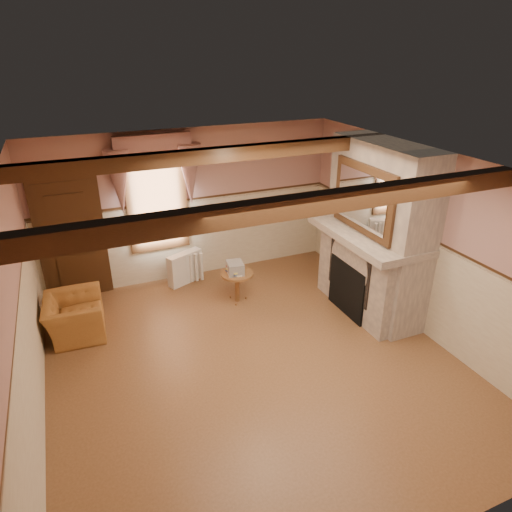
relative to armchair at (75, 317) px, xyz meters
name	(u,v)px	position (x,y,z in m)	size (l,w,h in m)	color
floor	(253,361)	(2.25, -1.70, -0.31)	(5.50, 6.00, 0.01)	brown
ceiling	(252,167)	(2.25, -1.70, 2.49)	(5.50, 6.00, 0.01)	silver
wall_back	(190,205)	(2.25, 1.30, 1.09)	(5.50, 0.02, 2.80)	tan
wall_front	(408,443)	(2.25, -4.70, 1.09)	(5.50, 0.02, 2.80)	tan
wall_left	(18,320)	(-0.50, -1.70, 1.09)	(0.02, 6.00, 2.80)	tan
wall_right	(420,241)	(5.00, -1.70, 1.09)	(0.02, 6.00, 2.80)	tan
wainscot	(253,316)	(2.25, -1.70, 0.44)	(5.50, 6.00, 1.50)	beige
chair_rail	(253,267)	(2.25, -1.70, 1.19)	(5.50, 6.00, 0.08)	black
firebox	(351,288)	(4.25, -1.10, 0.14)	(0.20, 0.95, 0.90)	black
armchair	(75,317)	(0.00, 0.00, 0.00)	(0.96, 0.84, 0.62)	#9E662D
side_table	(237,287)	(2.65, -0.04, -0.04)	(0.56, 0.56, 0.55)	brown
book_stack	(235,268)	(2.62, -0.03, 0.34)	(0.26, 0.32, 0.20)	#B7AD8C
radiator	(185,268)	(2.00, 1.00, -0.01)	(0.70, 0.18, 0.60)	silver
bowl	(368,228)	(4.49, -1.07, 1.16)	(0.38, 0.38, 0.09)	brown
mantel_clock	(351,215)	(4.49, -0.60, 1.21)	(0.14, 0.24, 0.20)	black
oil_lamp	(358,216)	(4.49, -0.77, 1.25)	(0.11, 0.11, 0.28)	#C67E37
candle_red	(403,245)	(4.49, -1.91, 1.19)	(0.06, 0.06, 0.16)	maroon
jar_yellow	(379,233)	(4.49, -1.34, 1.17)	(0.06, 0.06, 0.12)	gold
fireplace	(378,231)	(4.67, -1.10, 1.09)	(0.85, 2.00, 2.80)	gray
mantel	(369,235)	(4.49, -1.10, 1.05)	(1.05, 2.05, 0.12)	gray
overmantel_mirror	(363,199)	(4.31, -1.10, 1.66)	(0.06, 1.44, 1.04)	silver
door	(72,242)	(0.15, 1.24, 0.74)	(1.10, 0.10, 2.10)	black
window	(156,197)	(1.65, 1.27, 1.34)	(1.06, 0.08, 2.02)	white
window_drapes	(154,164)	(1.65, 1.18, 1.94)	(1.30, 0.14, 1.40)	gray
ceiling_beam_front	(301,206)	(2.25, -2.90, 2.39)	(5.50, 0.18, 0.20)	black
ceiling_beam_back	(219,155)	(2.25, -0.50, 2.39)	(5.50, 0.18, 0.20)	black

